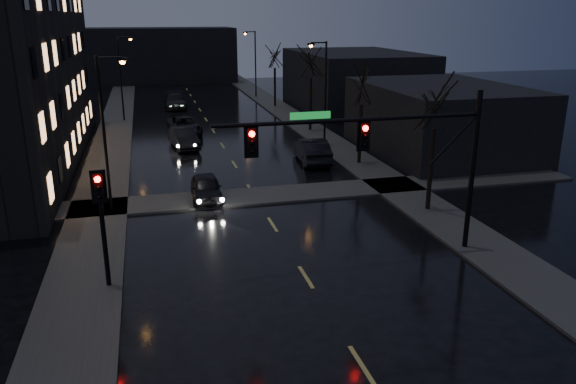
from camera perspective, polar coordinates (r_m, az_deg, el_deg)
sidewalk_left at (r=47.45m, az=-17.42°, el=4.81°), size 3.00×140.00×0.12m
sidewalk_right at (r=49.42m, az=2.71°, el=6.09°), size 3.00×140.00×0.12m
sidewalk_cross at (r=31.91m, az=-3.36°, el=-0.42°), size 40.00×3.00×0.12m
commercial_right_near at (r=43.52m, az=15.19°, el=7.19°), size 10.00×14.00×5.00m
commercial_right_far at (r=63.87m, az=6.76°, el=11.27°), size 12.00×18.00×6.00m
far_block at (r=89.56m, az=-12.85°, el=13.40°), size 22.00×10.00×8.00m
signal_mast at (r=22.98m, az=10.55°, el=4.62°), size 11.11×0.41×7.00m
signal_pole_left at (r=21.54m, az=-18.43°, el=-2.03°), size 0.35×0.41×4.53m
tree_near at (r=29.18m, az=14.87°, el=9.75°), size 3.52×3.52×8.08m
tree_mid_a at (r=38.23m, az=7.55°, el=11.32°), size 3.30×3.30×7.58m
tree_mid_b at (r=49.47m, az=2.36°, el=13.76°), size 3.74×3.74×8.59m
tree_far at (r=63.03m, az=-1.36°, el=14.10°), size 3.43×3.43×7.88m
streetlight_l_near at (r=29.84m, az=-17.88°, el=6.84°), size 1.53×0.28×8.00m
streetlight_l_far at (r=56.59m, az=-16.48°, el=11.70°), size 1.53×0.28×8.00m
streetlight_r_mid at (r=43.69m, az=3.55°, el=10.82°), size 1.53×0.28×8.00m
streetlight_r_far at (r=70.76m, az=-3.51°, el=13.41°), size 1.53×0.28×8.00m
oncoming_car_a at (r=31.57m, az=-8.33°, el=0.43°), size 1.79×4.13×1.39m
oncoming_car_b at (r=44.35m, az=-10.52°, el=5.42°), size 2.23×4.90×1.56m
oncoming_car_c at (r=49.62m, az=-10.47°, el=6.65°), size 2.89×5.48×1.47m
oncoming_car_d at (r=63.91m, az=-11.41°, el=9.07°), size 2.38×5.57×1.60m
lead_car at (r=39.27m, az=2.44°, el=4.26°), size 2.21×5.33×1.71m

